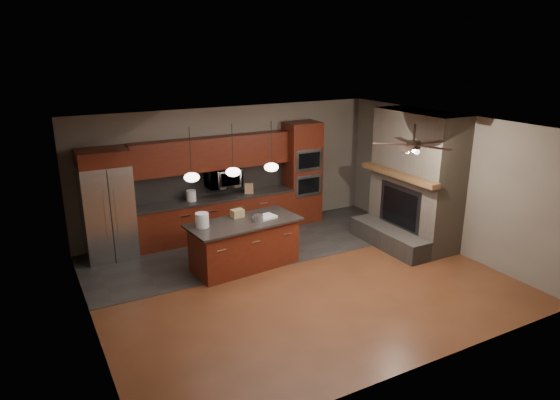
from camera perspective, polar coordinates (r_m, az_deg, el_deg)
ground at (r=9.18m, az=1.96°, el=-9.03°), size 7.00×7.00×0.00m
ceiling at (r=8.33m, az=2.15°, el=8.51°), size 7.00×6.00×0.02m
back_wall at (r=11.24m, az=-5.73°, el=3.48°), size 7.00×0.02×2.80m
right_wall at (r=10.79m, az=18.30°, el=2.09°), size 0.02×6.00×2.80m
left_wall at (r=7.60m, az=-21.42°, el=-4.55°), size 0.02×6.00×2.80m
slate_tile_patch at (r=10.63m, az=-2.97°, el=-5.20°), size 7.00×2.40×0.01m
fireplace_column at (r=10.77m, az=15.02°, el=1.78°), size 1.30×2.10×2.80m
back_cabinetry at (r=10.98m, az=-7.41°, el=0.34°), size 3.59×0.64×2.20m
oven_tower at (r=11.77m, az=2.54°, el=3.14°), size 0.80×0.63×2.38m
microwave at (r=10.94m, az=-6.53°, el=2.53°), size 0.73×0.41×0.50m
refrigerator at (r=10.25m, az=-19.15°, el=-0.55°), size 0.95×0.75×2.19m
kitchen_island at (r=9.51m, az=-4.08°, el=-5.03°), size 2.19×1.15×0.92m
white_bucket at (r=9.10m, az=-8.90°, el=-2.28°), size 0.32×0.32×0.26m
paint_can at (r=9.30m, az=-2.49°, el=-2.11°), size 0.24×0.24×0.12m
paint_tray at (r=9.49m, az=-1.70°, el=-1.96°), size 0.44×0.35×0.04m
cardboard_box at (r=9.57m, az=-4.89°, el=-1.52°), size 0.25×0.20×0.15m
counter_bucket at (r=10.72m, az=-10.11°, el=0.49°), size 0.27×0.27×0.23m
counter_box at (r=11.15m, az=-3.57°, el=1.32°), size 0.24×0.21×0.21m
pendant_left at (r=8.45m, az=-10.06°, el=2.60°), size 0.26×0.26×0.92m
pendant_center at (r=8.71m, az=-5.38°, el=3.23°), size 0.26×0.26×0.92m
pendant_right at (r=9.02m, az=-0.99°, el=3.80°), size 0.26×0.26×0.92m
ceiling_fan at (r=8.83m, az=15.01°, el=6.18°), size 1.27×1.33×0.41m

